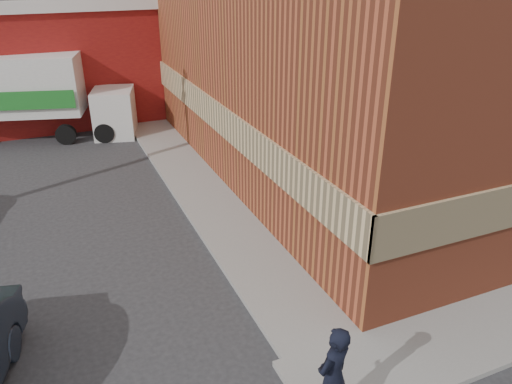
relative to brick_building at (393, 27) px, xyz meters
name	(u,v)px	position (x,y,z in m)	size (l,w,h in m)	color
ground	(296,358)	(-8.50, -9.00, -4.68)	(90.00, 90.00, 0.00)	#28282B
brick_building	(393,27)	(0.00, 0.00, 0.00)	(14.25, 18.25, 9.36)	#A24429
sidewalk_west	(191,178)	(-7.90, 0.00, -4.62)	(1.80, 18.00, 0.12)	gray
man	(333,377)	(-8.70, -10.55, -3.63)	(0.68, 0.45, 1.86)	black
box_truck	(31,92)	(-12.54, 6.82, -2.68)	(7.35, 3.87, 3.48)	silver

